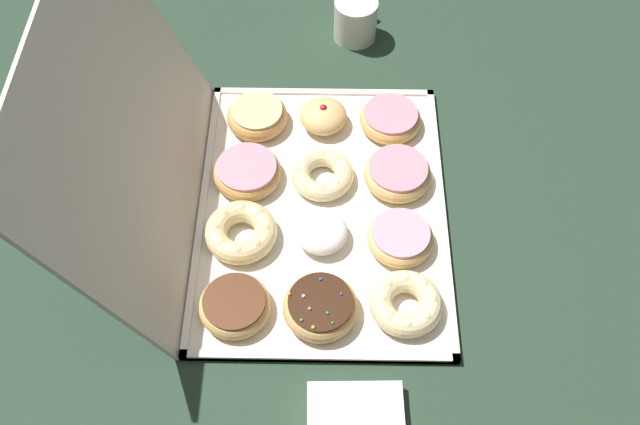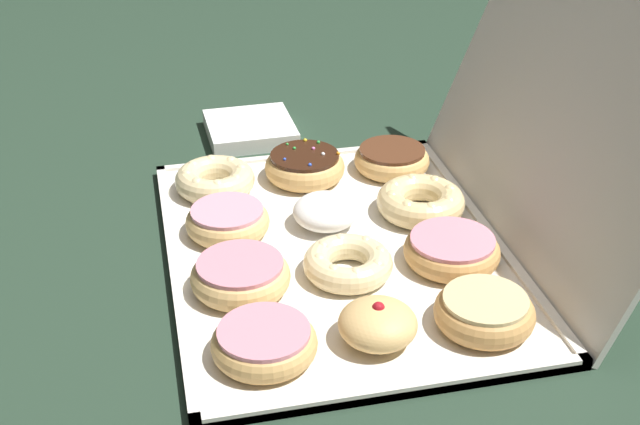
% 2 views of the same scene
% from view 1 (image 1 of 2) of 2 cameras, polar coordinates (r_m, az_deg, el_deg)
% --- Properties ---
extents(ground_plane, '(3.00, 3.00, 0.00)m').
position_cam_1_polar(ground_plane, '(1.19, 0.16, 0.09)').
color(ground_plane, '#233828').
extents(donut_box, '(0.54, 0.42, 0.01)m').
position_cam_1_polar(donut_box, '(1.19, 0.16, 0.23)').
color(donut_box, silver).
rests_on(donut_box, ground).
extents(box_lid_open, '(0.54, 0.16, 0.41)m').
position_cam_1_polar(box_lid_open, '(1.07, -15.48, 6.32)').
color(box_lid_open, silver).
rests_on(box_lid_open, ground).
extents(cruller_donut_0, '(0.11, 0.11, 0.04)m').
position_cam_1_polar(cruller_donut_0, '(1.08, 7.03, -7.36)').
color(cruller_donut_0, beige).
rests_on(cruller_donut_0, donut_box).
extents(pink_frosted_donut_1, '(0.11, 0.11, 0.04)m').
position_cam_1_polar(pink_frosted_donut_1, '(1.14, 6.58, -2.05)').
color(pink_frosted_donut_1, '#E5B770').
rests_on(pink_frosted_donut_1, donut_box).
extents(pink_frosted_donut_2, '(0.12, 0.12, 0.04)m').
position_cam_1_polar(pink_frosted_donut_2, '(1.21, 6.35, 3.19)').
color(pink_frosted_donut_2, '#E5B770').
rests_on(pink_frosted_donut_2, donut_box).
extents(pink_frosted_donut_3, '(0.11, 0.11, 0.03)m').
position_cam_1_polar(pink_frosted_donut_3, '(1.29, 5.77, 7.62)').
color(pink_frosted_donut_3, tan).
rests_on(pink_frosted_donut_3, donut_box).
extents(sprinkle_donut_4, '(0.12, 0.12, 0.04)m').
position_cam_1_polar(sprinkle_donut_4, '(1.07, -0.24, -7.69)').
color(sprinkle_donut_4, tan).
rests_on(sprinkle_donut_4, donut_box).
extents(powdered_filled_donut_5, '(0.09, 0.09, 0.04)m').
position_cam_1_polar(powdered_filled_donut_5, '(1.14, -0.05, -1.59)').
color(powdered_filled_donut_5, white).
rests_on(powdered_filled_donut_5, donut_box).
extents(cruller_donut_6, '(0.11, 0.11, 0.03)m').
position_cam_1_polar(cruller_donut_6, '(1.21, 0.08, 3.14)').
color(cruller_donut_6, beige).
rests_on(cruller_donut_6, donut_box).
extents(jelly_filled_donut_7, '(0.09, 0.09, 0.05)m').
position_cam_1_polar(jelly_filled_donut_7, '(1.28, 0.18, 7.89)').
color(jelly_filled_donut_7, '#E5B770').
rests_on(jelly_filled_donut_7, donut_box).
extents(chocolate_frosted_donut_8, '(0.11, 0.11, 0.04)m').
position_cam_1_polar(chocolate_frosted_donut_8, '(1.08, -6.97, -7.53)').
color(chocolate_frosted_donut_8, tan).
rests_on(chocolate_frosted_donut_8, donut_box).
extents(cruller_donut_9, '(0.12, 0.12, 0.04)m').
position_cam_1_polar(cruller_donut_9, '(1.14, -6.47, -1.58)').
color(cruller_donut_9, '#EACC8C').
rests_on(cruller_donut_9, donut_box).
extents(pink_frosted_donut_10, '(0.12, 0.12, 0.04)m').
position_cam_1_polar(pink_frosted_donut_10, '(1.21, -5.96, 3.33)').
color(pink_frosted_donut_10, tan).
rests_on(pink_frosted_donut_10, donut_box).
extents(glazed_ring_donut_11, '(0.11, 0.11, 0.04)m').
position_cam_1_polar(glazed_ring_donut_11, '(1.29, -5.14, 7.86)').
color(glazed_ring_donut_11, tan).
rests_on(glazed_ring_donut_11, donut_box).
extents(coffee_mug, '(0.11, 0.09, 0.09)m').
position_cam_1_polar(coffee_mug, '(1.45, 2.92, 15.61)').
color(coffee_mug, white).
rests_on(coffee_mug, ground).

